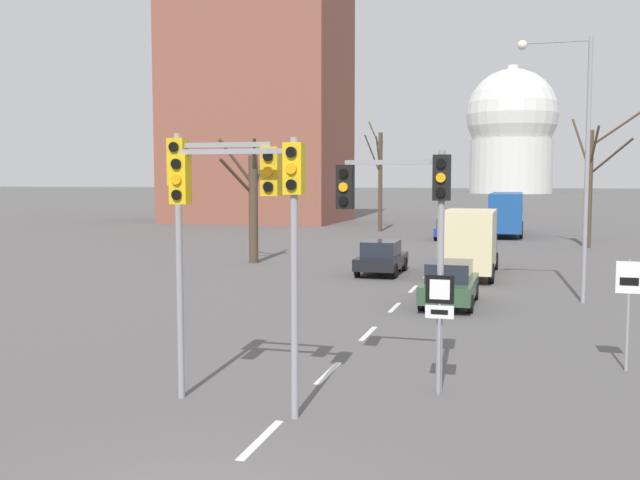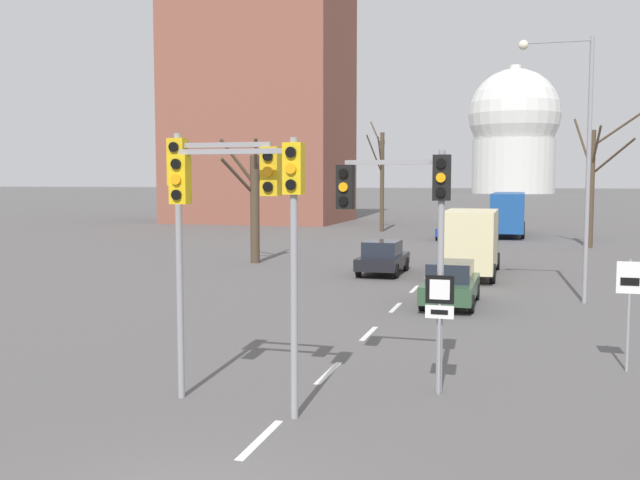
# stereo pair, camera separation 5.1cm
# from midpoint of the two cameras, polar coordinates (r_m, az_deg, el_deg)

# --- Properties ---
(lane_stripe_0) EXTENTS (0.16, 2.00, 0.01)m
(lane_stripe_0) POSITION_cam_midpoint_polar(r_m,az_deg,el_deg) (13.03, -4.85, -15.59)
(lane_stripe_0) COLOR silver
(lane_stripe_0) RESTS_ON ground_plane
(lane_stripe_1) EXTENTS (0.16, 2.00, 0.01)m
(lane_stripe_1) POSITION_cam_midpoint_polar(r_m,az_deg,el_deg) (17.11, 0.59, -10.57)
(lane_stripe_1) COLOR silver
(lane_stripe_1) RESTS_ON ground_plane
(lane_stripe_2) EXTENTS (0.16, 2.00, 0.01)m
(lane_stripe_2) POSITION_cam_midpoint_polar(r_m,az_deg,el_deg) (21.36, 3.81, -7.46)
(lane_stripe_2) COLOR silver
(lane_stripe_2) RESTS_ON ground_plane
(lane_stripe_3) EXTENTS (0.16, 2.00, 0.01)m
(lane_stripe_3) POSITION_cam_midpoint_polar(r_m,az_deg,el_deg) (25.69, 5.93, -5.38)
(lane_stripe_3) COLOR silver
(lane_stripe_3) RESTS_ON ground_plane
(lane_stripe_4) EXTENTS (0.16, 2.00, 0.01)m
(lane_stripe_4) POSITION_cam_midpoint_polar(r_m,az_deg,el_deg) (30.08, 7.42, -3.90)
(lane_stripe_4) COLOR silver
(lane_stripe_4) RESTS_ON ground_plane
(lane_stripe_5) EXTENTS (0.16, 2.00, 0.01)m
(lane_stripe_5) POSITION_cam_midpoint_polar(r_m,az_deg,el_deg) (34.49, 8.53, -2.80)
(lane_stripe_5) COLOR silver
(lane_stripe_5) RESTS_ON ground_plane
(lane_stripe_6) EXTENTS (0.16, 2.00, 0.01)m
(lane_stripe_6) POSITION_cam_midpoint_polar(r_m,az_deg,el_deg) (38.92, 9.39, -1.94)
(lane_stripe_6) COLOR silver
(lane_stripe_6) RESTS_ON ground_plane
(lane_stripe_7) EXTENTS (0.16, 2.00, 0.01)m
(lane_stripe_7) POSITION_cam_midpoint_polar(r_m,az_deg,el_deg) (43.37, 10.07, -1.26)
(lane_stripe_7) COLOR silver
(lane_stripe_7) RESTS_ON ground_plane
(lane_stripe_8) EXTENTS (0.16, 2.00, 0.01)m
(lane_stripe_8) POSITION_cam_midpoint_polar(r_m,az_deg,el_deg) (47.83, 10.62, -0.71)
(lane_stripe_8) COLOR silver
(lane_stripe_8) RESTS_ON ground_plane
(lane_stripe_9) EXTENTS (0.16, 2.00, 0.01)m
(lane_stripe_9) POSITION_cam_midpoint_polar(r_m,az_deg,el_deg) (52.29, 11.08, -0.25)
(lane_stripe_9) COLOR silver
(lane_stripe_9) RESTS_ON ground_plane
(traffic_signal_near_right) EXTENTS (2.45, 0.34, 5.17)m
(traffic_signal_near_right) POSITION_cam_midpoint_polar(r_m,az_deg,el_deg) (15.32, 6.89, 2.51)
(traffic_signal_near_right) COLOR gray
(traffic_signal_near_right) RESTS_ON ground_plane
(traffic_signal_near_left) EXTENTS (2.38, 0.34, 5.49)m
(traffic_signal_near_left) POSITION_cam_midpoint_polar(r_m,az_deg,el_deg) (14.58, -8.98, 3.31)
(traffic_signal_near_left) COLOR gray
(traffic_signal_near_left) RESTS_ON ground_plane
(traffic_signal_centre_tall) EXTENTS (2.69, 0.34, 5.34)m
(traffic_signal_centre_tall) POSITION_cam_midpoint_polar(r_m,az_deg,el_deg) (13.58, -5.43, 2.78)
(traffic_signal_centre_tall) COLOR gray
(traffic_signal_centre_tall) RESTS_ON ground_plane
(route_sign_post) EXTENTS (0.60, 0.08, 2.60)m
(route_sign_post) POSITION_cam_midpoint_polar(r_m,az_deg,el_deg) (15.29, 9.45, -5.67)
(route_sign_post) COLOR gray
(route_sign_post) RESTS_ON ground_plane
(speed_limit_sign) EXTENTS (0.60, 0.08, 2.68)m
(speed_limit_sign) POSITION_cam_midpoint_polar(r_m,az_deg,el_deg) (18.37, 23.39, -4.11)
(speed_limit_sign) COLOR gray
(speed_limit_sign) RESTS_ON ground_plane
(street_lamp_right) EXTENTS (2.64, 0.36, 9.69)m
(street_lamp_right) POSITION_cam_midpoint_polar(r_m,az_deg,el_deg) (27.87, 19.68, 7.29)
(street_lamp_right) COLOR gray
(street_lamp_right) RESTS_ON ground_plane
(sedan_near_left) EXTENTS (1.68, 3.88, 1.47)m
(sedan_near_left) POSITION_cam_midpoint_polar(r_m,az_deg,el_deg) (71.43, 14.27, 1.65)
(sedan_near_left) COLOR slate
(sedan_near_left) RESTS_ON ground_plane
(sedan_near_right) EXTENTS (1.82, 4.33, 1.71)m
(sedan_near_right) POSITION_cam_midpoint_polar(r_m,az_deg,el_deg) (74.52, 10.96, 1.89)
(sedan_near_right) COLOR silver
(sedan_near_right) RESTS_ON ground_plane
(sedan_mid_centre) EXTENTS (1.70, 4.34, 1.65)m
(sedan_mid_centre) POSITION_cam_midpoint_polar(r_m,az_deg,el_deg) (55.36, 10.13, 0.90)
(sedan_mid_centre) COLOR navy
(sedan_mid_centre) RESTS_ON ground_plane
(sedan_far_left) EXTENTS (1.87, 4.51, 1.62)m
(sedan_far_left) POSITION_cam_midpoint_polar(r_m,az_deg,el_deg) (26.28, 10.28, -3.43)
(sedan_far_left) COLOR #2D4C33
(sedan_far_left) RESTS_ON ground_plane
(sedan_far_right) EXTENTS (1.97, 4.51, 1.63)m
(sedan_far_right) POSITION_cam_midpoint_polar(r_m,az_deg,el_deg) (34.57, 4.90, -1.37)
(sedan_far_right) COLOR black
(sedan_far_right) RESTS_ON ground_plane
(city_bus) EXTENTS (2.66, 10.80, 3.48)m
(city_bus) POSITION_cam_midpoint_polar(r_m,az_deg,el_deg) (60.54, 14.68, 2.30)
(city_bus) COLOR #19478C
(city_bus) RESTS_ON ground_plane
(delivery_truck) EXTENTS (2.44, 7.20, 3.14)m
(delivery_truck) POSITION_cam_midpoint_polar(r_m,az_deg,el_deg) (34.39, 11.87, -0.02)
(delivery_truck) COLOR #333842
(delivery_truck) RESTS_ON ground_plane
(bare_tree_left_near) EXTENTS (1.54, 4.03, 9.79)m
(bare_tree_left_near) POSITION_cam_midpoint_polar(r_m,az_deg,el_deg) (63.22, 4.77, 5.04)
(bare_tree_left_near) COLOR #473828
(bare_tree_left_near) RESTS_ON ground_plane
(bare_tree_right_near) EXTENTS (4.19, 3.87, 9.02)m
(bare_tree_right_near) POSITION_cam_midpoint_polar(r_m,az_deg,el_deg) (50.95, 20.85, 4.44)
(bare_tree_right_near) COLOR #473828
(bare_tree_right_near) RESTS_ON ground_plane
(bare_tree_left_far) EXTENTS (2.27, 4.34, 6.80)m
(bare_tree_left_far) POSITION_cam_midpoint_polar(r_m,az_deg,el_deg) (39.08, -5.51, 3.05)
(bare_tree_left_far) COLOR #473828
(bare_tree_left_far) RESTS_ON ground_plane
(capitol_dome) EXTENTS (30.40, 30.40, 42.94)m
(capitol_dome) POSITION_cam_midpoint_polar(r_m,az_deg,el_deg) (252.02, 15.07, 8.39)
(capitol_dome) COLOR silver
(capitol_dome) RESTS_ON ground_plane
(apartment_block_left) EXTENTS (18.00, 14.00, 29.68)m
(apartment_block_left) POSITION_cam_midpoint_polar(r_m,az_deg,el_deg) (79.16, -4.92, 12.28)
(apartment_block_left) COLOR brown
(apartment_block_left) RESTS_ON ground_plane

